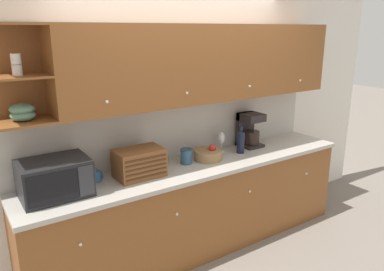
% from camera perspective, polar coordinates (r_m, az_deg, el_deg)
% --- Properties ---
extents(ground_plane, '(24.00, 24.00, 0.00)m').
position_cam_1_polar(ground_plane, '(4.28, -1.62, -14.75)').
color(ground_plane, slate).
extents(wall_back, '(5.80, 0.06, 2.60)m').
position_cam_1_polar(wall_back, '(3.81, -2.01, 2.54)').
color(wall_back, white).
rests_on(wall_back, ground_plane).
extents(counter_unit, '(3.42, 0.63, 0.91)m').
position_cam_1_polar(counter_unit, '(3.84, 0.77, -10.75)').
color(counter_unit, brown).
rests_on(counter_unit, ground_plane).
extents(backsplash_panel, '(3.40, 0.01, 0.59)m').
position_cam_1_polar(backsplash_panel, '(3.80, -1.71, 1.13)').
color(backsplash_panel, '#B7B2A8').
rests_on(backsplash_panel, counter_unit).
extents(upper_cabinets, '(3.40, 0.38, 0.72)m').
position_cam_1_polar(upper_cabinets, '(3.64, 1.99, 10.94)').
color(upper_cabinets, brown).
rests_on(upper_cabinets, backsplash_panel).
extents(microwave, '(0.52, 0.39, 0.30)m').
position_cam_1_polar(microwave, '(3.12, -20.21, -6.13)').
color(microwave, black).
rests_on(microwave, counter_unit).
extents(mug, '(0.10, 0.09, 0.09)m').
position_cam_1_polar(mug, '(3.34, -14.41, -6.02)').
color(mug, '#38669E').
rests_on(mug, counter_unit).
extents(bread_box, '(0.42, 0.28, 0.25)m').
position_cam_1_polar(bread_box, '(3.34, -8.04, -4.17)').
color(bread_box, brown).
rests_on(bread_box, counter_unit).
extents(mug_blue_second, '(0.10, 0.09, 0.09)m').
position_cam_1_polar(mug_blue_second, '(3.68, -4.44, -3.56)').
color(mug_blue_second, '#4C845B').
rests_on(mug_blue_second, counter_unit).
extents(storage_canister, '(0.12, 0.12, 0.15)m').
position_cam_1_polar(storage_canister, '(3.64, -0.91, -3.18)').
color(storage_canister, '#33567A').
rests_on(storage_canister, counter_unit).
extents(fruit_basket, '(0.28, 0.28, 0.16)m').
position_cam_1_polar(fruit_basket, '(3.76, 2.49, -2.90)').
color(fruit_basket, '#937047').
rests_on(fruit_basket, counter_unit).
extents(wine_glass, '(0.08, 0.08, 0.22)m').
position_cam_1_polar(wine_glass, '(3.97, 4.51, -0.47)').
color(wine_glass, silver).
rests_on(wine_glass, counter_unit).
extents(wine_bottle, '(0.08, 0.08, 0.29)m').
position_cam_1_polar(wine_bottle, '(3.97, 7.43, -0.80)').
color(wine_bottle, black).
rests_on(wine_bottle, counter_unit).
extents(coffee_maker, '(0.23, 0.24, 0.38)m').
position_cam_1_polar(coffee_maker, '(4.21, 8.72, 0.90)').
color(coffee_maker, black).
rests_on(coffee_maker, counter_unit).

